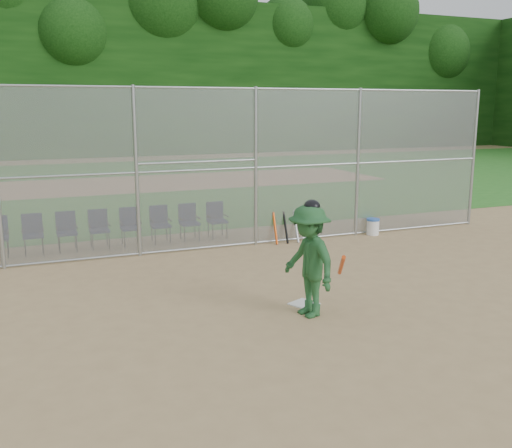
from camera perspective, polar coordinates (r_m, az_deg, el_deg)
name	(u,v)px	position (r m, az deg, el deg)	size (l,w,h in m)	color
ground	(310,313)	(10.06, 5.41, -8.85)	(100.00, 100.00, 0.00)	tan
grass_strip	(130,184)	(26.93, -12.49, 3.93)	(100.00, 100.00, 0.00)	#26691F
dirt_patch_far	(130,184)	(26.93, -12.49, 3.94)	(24.00, 24.00, 0.00)	tan
backstop_fence	(218,166)	(14.11, -3.83, 5.77)	(16.09, 0.09, 4.00)	gray
treeline	(117,63)	(28.74, -13.69, 15.34)	(81.00, 60.00, 11.00)	black
home_plate	(304,304)	(10.46, 4.82, -7.96)	(0.44, 0.44, 0.02)	silver
batter_at_plate	(309,260)	(9.67, 5.31, -3.64)	(1.03, 1.42, 2.01)	#21542A
water_cooler	(373,227)	(16.20, 11.60, -0.25)	(0.36, 0.36, 0.46)	white
spare_bats	(291,227)	(15.00, 3.50, -0.30)	(0.96, 0.40, 0.83)	#D84C14
chair_1	(33,235)	(14.78, -21.40, -0.99)	(0.54, 0.52, 0.96)	#10183D
chair_2	(67,232)	(14.80, -18.39, -0.76)	(0.54, 0.52, 0.96)	#10183D
chair_3	(99,229)	(14.86, -15.39, -0.53)	(0.54, 0.52, 0.96)	#10183D
chair_4	(131,227)	(14.97, -12.43, -0.30)	(0.54, 0.52, 0.96)	#10183D
chair_5	(161,225)	(15.11, -9.51, -0.07)	(0.54, 0.52, 0.96)	#10183D
chair_6	(190,222)	(15.29, -6.66, 0.15)	(0.54, 0.52, 0.96)	#10183D
chair_7	(217,220)	(15.51, -3.88, 0.37)	(0.54, 0.52, 0.96)	#10183D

